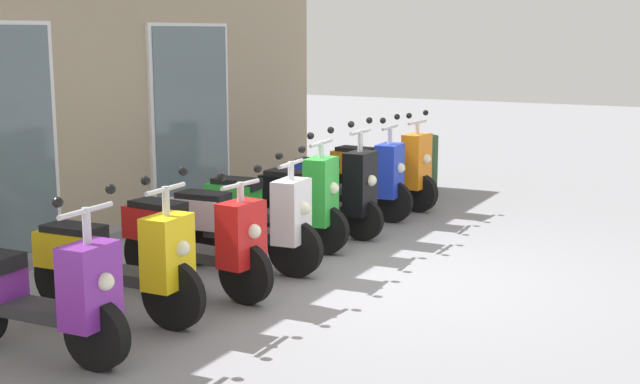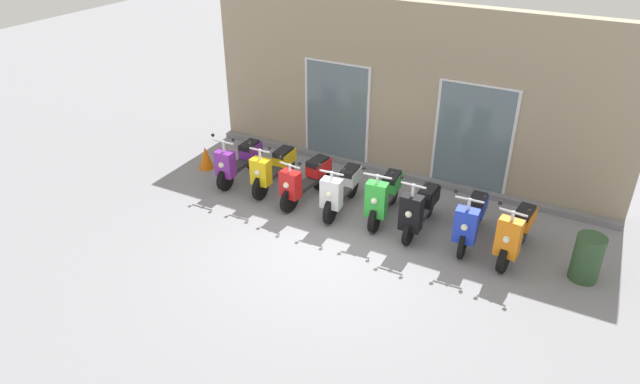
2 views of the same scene
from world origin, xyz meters
TOP-DOWN VIEW (x-y plane):
  - ground_plane at (0.00, 0.00)m, footprint 40.00×40.00m
  - storefront_facade at (0.00, 3.30)m, footprint 9.07×0.50m
  - scooter_purple at (-2.91, 1.29)m, footprint 0.57×1.56m
  - scooter_yellow at (-2.04, 1.31)m, footprint 0.53×1.60m
  - scooter_red at (-1.20, 1.17)m, footprint 0.54×1.61m
  - scooter_white at (-0.41, 1.19)m, footprint 0.54×1.62m
  - scooter_green at (0.43, 1.31)m, footprint 0.59×1.62m
  - scooter_black at (1.18, 1.18)m, footprint 0.52×1.51m
  - scooter_blue at (2.11, 1.27)m, footprint 0.55×1.59m
  - scooter_orange at (2.89, 1.17)m, footprint 0.52×1.52m
  - trash_bin at (4.04, 1.12)m, footprint 0.46×0.46m
  - traffic_cone at (-3.88, 1.36)m, footprint 0.32×0.32m

SIDE VIEW (x-z plane):
  - ground_plane at x=0.00m, z-range 0.00..0.00m
  - traffic_cone at x=-3.88m, z-range 0.00..0.52m
  - trash_bin at x=4.04m, z-range 0.00..0.80m
  - scooter_purple at x=-2.91m, z-range -0.15..1.05m
  - scooter_white at x=-0.41m, z-range -0.11..1.06m
  - scooter_yellow at x=-2.04m, z-range -0.12..1.08m
  - scooter_green at x=0.43m, z-range -0.15..1.11m
  - scooter_blue at x=2.11m, z-range -0.14..1.11m
  - scooter_red at x=-1.20m, z-range -0.08..1.05m
  - scooter_orange at x=2.89m, z-range -0.13..1.11m
  - scooter_black at x=1.18m, z-range -0.16..1.14m
  - storefront_facade at x=0.00m, z-range -0.07..3.61m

